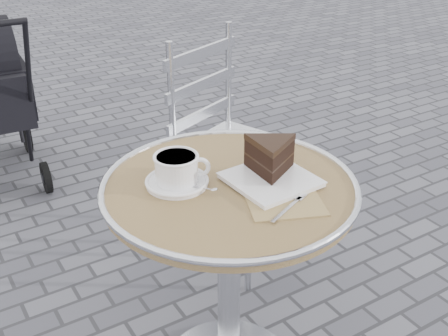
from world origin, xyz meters
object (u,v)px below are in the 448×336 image
cake_plate_set (271,162)px  bistro_chair (218,124)px  cappuccino_set (177,172)px  cafe_table (229,234)px

cake_plate_set → bistro_chair: size_ratio=0.35×
cappuccino_set → cake_plate_set: (0.24, -0.11, 0.01)m
cappuccino_set → bistro_chair: (0.48, 0.58, -0.18)m
cafe_table → bistro_chair: bistro_chair is taller
cafe_table → cappuccino_set: bearing=148.1°
cafe_table → cappuccino_set: cappuccino_set is taller
cafe_table → cappuccino_set: (-0.12, 0.08, 0.20)m
cappuccino_set → cafe_table: bearing=-7.6°
cafe_table → cake_plate_set: cake_plate_set is taller
cafe_table → cappuccino_set: 0.25m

